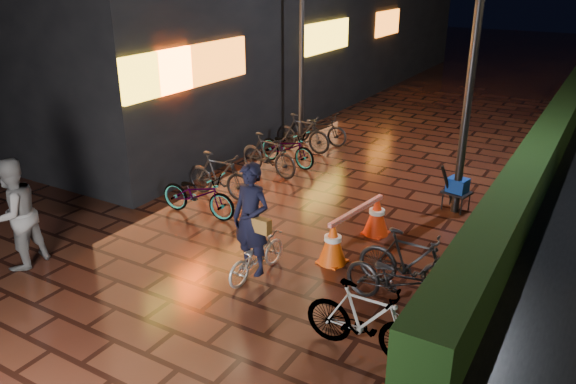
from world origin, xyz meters
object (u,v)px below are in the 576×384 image
Objects in this scene: cyclist at (254,236)px; bystander_person at (14,214)px; traffic_barrier at (356,228)px; cart_assembly at (457,187)px.

bystander_person is at bearing -154.77° from cyclist.
bystander_person is 3.88m from cyclist.
traffic_barrier is at bearing 121.86° from bystander_person.
traffic_barrier is 1.91× the size of cart_assembly.
bystander_person reaches higher than cart_assembly.
bystander_person is 1.00× the size of traffic_barrier.
cyclist is 2.03m from traffic_barrier.
traffic_barrier is (0.96, 1.75, -0.34)m from cyclist.
bystander_person is 1.91× the size of cart_assembly.
cyclist is at bearing 109.83° from bystander_person.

